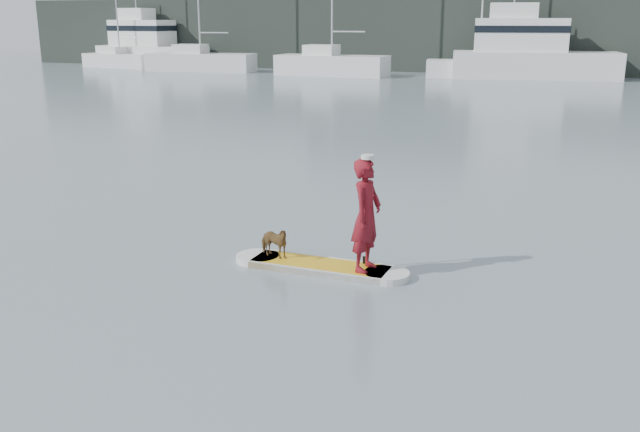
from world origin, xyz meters
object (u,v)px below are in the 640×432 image
(paddler, at_px, (366,215))
(sailboat_a, at_px, (120,59))
(sailboat_d, at_px, (478,66))
(motor_yacht_b, at_px, (148,45))
(sailboat_b, at_px, (200,60))
(sailboat_c, at_px, (331,64))
(motor_yacht_a, at_px, (528,51))
(paddleboard, at_px, (320,266))
(dog, at_px, (274,242))

(paddler, relative_size, sailboat_a, 0.19)
(sailboat_d, height_order, motor_yacht_b, sailboat_d)
(sailboat_b, bearing_deg, sailboat_d, -1.81)
(sailboat_c, distance_m, motor_yacht_a, 14.79)
(paddleboard, bearing_deg, sailboat_d, 96.19)
(paddler, height_order, motor_yacht_a, motor_yacht_a)
(dog, xyz_separation_m, sailboat_b, (-25.65, 42.37, 0.52))
(paddler, height_order, motor_yacht_b, motor_yacht_b)
(sailboat_a, distance_m, sailboat_c, 21.03)
(paddleboard, height_order, sailboat_a, sailboat_a)
(sailboat_a, xyz_separation_m, sailboat_c, (20.93, -1.98, 0.19))
(paddleboard, distance_m, sailboat_c, 44.35)
(paddler, distance_m, sailboat_b, 50.50)
(dog, height_order, motor_yacht_a, motor_yacht_a)
(paddler, xyz_separation_m, sailboat_d, (-4.57, 44.01, -0.28))
(sailboat_a, height_order, sailboat_b, sailboat_b)
(paddler, relative_size, motor_yacht_b, 0.18)
(sailboat_b, relative_size, sailboat_d, 1.18)
(paddleboard, xyz_separation_m, motor_yacht_a, (-0.16, 44.40, 1.95))
(dog, distance_m, sailboat_d, 44.06)
(dog, xyz_separation_m, sailboat_c, (-13.78, 41.82, 0.51))
(sailboat_b, bearing_deg, motor_yacht_a, -1.47)
(paddler, xyz_separation_m, motor_yacht_b, (-34.97, 46.16, 0.83))
(dog, relative_size, sailboat_a, 0.07)
(sailboat_a, relative_size, motor_yacht_b, 0.98)
(sailboat_a, bearing_deg, motor_yacht_a, 10.02)
(sailboat_b, height_order, motor_yacht_b, sailboat_b)
(dog, bearing_deg, sailboat_b, 47.34)
(paddler, bearing_deg, sailboat_a, 46.75)
(sailboat_b, bearing_deg, sailboat_a, 165.18)
(sailboat_b, relative_size, sailboat_c, 1.08)
(sailboat_b, distance_m, motor_yacht_a, 26.50)
(sailboat_d, bearing_deg, paddler, -93.93)
(sailboat_c, relative_size, motor_yacht_b, 1.16)
(paddler, bearing_deg, sailboat_d, 12.91)
(sailboat_a, relative_size, sailboat_b, 0.78)
(sailboat_c, bearing_deg, sailboat_b, 178.66)
(dog, distance_m, motor_yacht_b, 56.84)
(sailboat_b, xyz_separation_m, motor_yacht_a, (26.40, 2.01, 1.07))
(dog, distance_m, motor_yacht_a, 44.41)
(sailboat_a, distance_m, sailboat_d, 31.91)
(paddleboard, bearing_deg, sailboat_a, 130.48)
(paddleboard, height_order, sailboat_d, sailboat_d)
(sailboat_d, relative_size, motor_yacht_b, 1.07)
(sailboat_b, bearing_deg, paddler, -62.94)
(sailboat_c, bearing_deg, motor_yacht_a, 11.28)
(dog, relative_size, sailboat_d, 0.06)
(motor_yacht_a, bearing_deg, sailboat_b, 174.89)
(sailboat_a, relative_size, sailboat_d, 0.92)
(paddler, relative_size, motor_yacht_a, 0.16)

